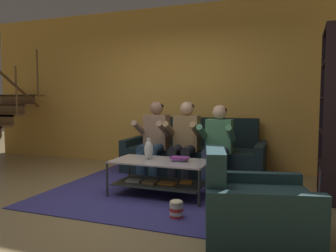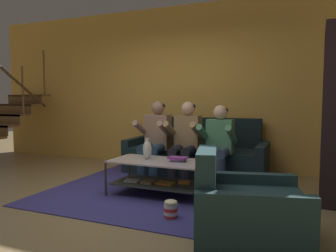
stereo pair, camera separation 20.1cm
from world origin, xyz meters
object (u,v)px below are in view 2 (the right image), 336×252
coffee_table (158,172)px  book_stack (178,159)px  couch (196,155)px  person_seated_middle (186,138)px  person_seated_left (155,136)px  armchair (246,211)px  vase (147,149)px  popcorn_tub (171,209)px  person_seated_right (218,141)px

coffee_table → book_stack: bearing=10.9°
couch → person_seated_middle: (-0.00, -0.51, 0.35)m
person_seated_left → armchair: (1.70, -1.80, -0.39)m
vase → armchair: 1.76m
person_seated_middle → book_stack: (0.19, -0.83, -0.17)m
person_seated_middle → book_stack: person_seated_middle is taller
book_stack → popcorn_tub: book_stack is taller
book_stack → person_seated_middle: bearing=103.2°
person_seated_left → vase: 0.88m
book_stack → person_seated_left: bearing=130.2°
person_seated_left → book_stack: (0.70, -0.83, -0.17)m
coffee_table → vase: bearing=165.9°
person_seated_middle → armchair: 2.20m
book_stack → popcorn_tub: size_ratio=1.20×
person_seated_right → vase: (-0.73, -0.83, -0.05)m
popcorn_tub → person_seated_middle: bearing=104.4°
vase → armchair: size_ratio=0.25×
person_seated_middle → armchair: person_seated_middle is taller
person_seated_right → armchair: bearing=-68.8°
coffee_table → person_seated_middle: bearing=86.2°
armchair → person_seated_left: bearing=133.5°
vase → book_stack: size_ratio=1.17×
person_seated_right → book_stack: (-0.31, -0.82, -0.15)m
vase → person_seated_middle: bearing=74.5°
coffee_table → book_stack: book_stack is taller
couch → person_seated_right: 0.79m
armchair → vase: bearing=145.9°
coffee_table → popcorn_tub: size_ratio=6.29×
person_seated_middle → vase: bearing=-105.5°
person_seated_right → coffee_table: size_ratio=0.94×
couch → popcorn_tub: (0.40, -2.08, -0.20)m
person_seated_left → coffee_table: size_ratio=0.98×
person_seated_right → vase: 1.11m
person_seated_right → popcorn_tub: person_seated_right is taller
person_seated_middle → person_seated_right: size_ratio=1.04×
vase → armchair: bearing=-34.1°
couch → popcorn_tub: couch is taller
coffee_table → popcorn_tub: (0.46, -0.69, -0.20)m
couch → coffee_table: size_ratio=1.88×
couch → vase: (-0.23, -1.35, 0.28)m
person_seated_middle → popcorn_tub: bearing=-75.6°
book_stack → popcorn_tub: (0.21, -0.74, -0.38)m
couch → book_stack: 1.37m
person_seated_middle → person_seated_right: person_seated_middle is taller
armchair → couch: bearing=117.4°
popcorn_tub → person_seated_left: bearing=120.1°
couch → popcorn_tub: bearing=-79.1°
person_seated_right → coffee_table: person_seated_right is taller
person_seated_right → popcorn_tub: 1.65m
vase → book_stack: bearing=0.7°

